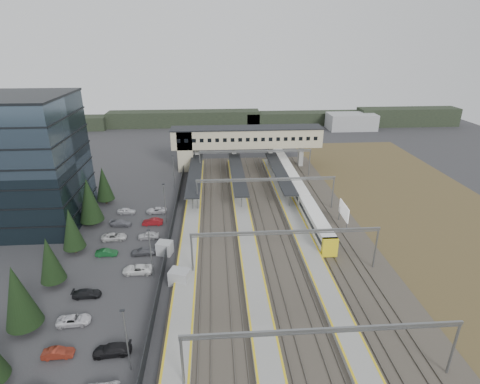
{
  "coord_description": "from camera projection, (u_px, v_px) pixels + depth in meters",
  "views": [
    {
      "loc": [
        1.76,
        -55.97,
        33.57
      ],
      "look_at": [
        6.74,
        14.71,
        4.0
      ],
      "focal_mm": 28.0,
      "sensor_mm": 36.0,
      "label": 1
    }
  ],
  "objects": [
    {
      "name": "car_park",
      "position": [
        120.0,
        266.0,
        57.98
      ],
      "size": [
        10.55,
        44.45,
        1.29
      ],
      "color": "#97979A",
      "rests_on": "ground"
    },
    {
      "name": "fence",
      "position": [
        171.0,
        230.0,
        68.14
      ],
      "size": [
        0.08,
        90.0,
        2.0
      ],
      "color": "#26282B",
      "rests_on": "ground"
    },
    {
      "name": "rail_corridor",
      "position": [
        258.0,
        230.0,
        69.44
      ],
      "size": [
        34.0,
        90.0,
        0.92
      ],
      "color": "#3E3A30",
      "rests_on": "ground"
    },
    {
      "name": "conifer_row",
      "position": [
        62.0,
        238.0,
        57.49
      ],
      "size": [
        4.42,
        49.82,
        9.5
      ],
      "color": "black",
      "rests_on": "ground"
    },
    {
      "name": "gantries",
      "position": [
        275.0,
        206.0,
        65.57
      ],
      "size": [
        28.4,
        62.28,
        7.17
      ],
      "color": "slate",
      "rests_on": "ground"
    },
    {
      "name": "billboard",
      "position": [
        344.0,
        212.0,
        70.46
      ],
      "size": [
        0.29,
        5.48,
        4.56
      ],
      "color": "slate",
      "rests_on": "ground"
    },
    {
      "name": "relay_cabin_near",
      "position": [
        180.0,
        277.0,
        54.32
      ],
      "size": [
        3.37,
        2.89,
        2.37
      ],
      "color": "#95979A",
      "rests_on": "ground"
    },
    {
      "name": "train",
      "position": [
        296.0,
        187.0,
        84.99
      ],
      "size": [
        2.58,
        53.9,
        3.25
      ],
      "color": "white",
      "rests_on": "ground"
    },
    {
      "name": "treeline_far",
      "position": [
        269.0,
        119.0,
        149.69
      ],
      "size": [
        170.0,
        19.0,
        7.0
      ],
      "color": "black",
      "rests_on": "ground"
    },
    {
      "name": "lampposts",
      "position": [
        159.0,
        223.0,
        63.3
      ],
      "size": [
        0.5,
        53.25,
        8.07
      ],
      "color": "slate",
      "rests_on": "ground"
    },
    {
      "name": "scrub_east",
      "position": [
        442.0,
        225.0,
        71.85
      ],
      "size": [
        34.0,
        120.0,
        0.06
      ],
      "color": "brown",
      "rests_on": "ground"
    },
    {
      "name": "ground",
      "position": [
        207.0,
        247.0,
        64.34
      ],
      "size": [
        220.0,
        220.0,
        0.0
      ],
      "primitive_type": "plane",
      "color": "#2B2B2D",
      "rests_on": "ground"
    },
    {
      "name": "footbridge",
      "position": [
        236.0,
        139.0,
        100.45
      ],
      "size": [
        40.4,
        6.4,
        11.2
      ],
      "color": "tan",
      "rests_on": "ground"
    },
    {
      "name": "canopies",
      "position": [
        237.0,
        172.0,
        88.14
      ],
      "size": [
        23.1,
        30.0,
        3.28
      ],
      "color": "black",
      "rests_on": "ground"
    },
    {
      "name": "relay_cabin_far",
      "position": [
        165.0,
        248.0,
        62.02
      ],
      "size": [
        2.83,
        2.55,
        2.2
      ],
      "color": "#95979A",
      "rests_on": "ground"
    },
    {
      "name": "office_building",
      "position": [
        8.0,
        163.0,
        68.36
      ],
      "size": [
        24.3,
        18.3,
        24.3
      ],
      "color": "#344553",
      "rests_on": "ground"
    }
  ]
}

